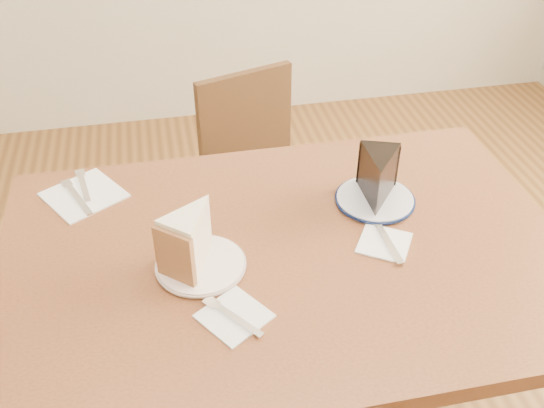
{
  "coord_description": "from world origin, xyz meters",
  "views": [
    {
      "loc": [
        -0.22,
        -0.93,
        1.6
      ],
      "look_at": [
        -0.01,
        0.09,
        0.8
      ],
      "focal_mm": 40.0,
      "sensor_mm": 36.0,
      "label": 1
    }
  ],
  "objects_px": {
    "plate_cream": "(201,265)",
    "table": "(286,282)",
    "carrot_cake": "(194,238)",
    "chair_far": "(264,184)",
    "plate_navy": "(375,200)",
    "chocolate_cake": "(378,181)"
  },
  "relations": [
    {
      "from": "chocolate_cake",
      "to": "chair_far",
      "type": "bearing_deg",
      "value": -54.75
    },
    {
      "from": "chair_far",
      "to": "plate_cream",
      "type": "bearing_deg",
      "value": 51.14
    },
    {
      "from": "table",
      "to": "plate_navy",
      "type": "distance_m",
      "value": 0.29
    },
    {
      "from": "plate_cream",
      "to": "chocolate_cake",
      "type": "height_order",
      "value": "chocolate_cake"
    },
    {
      "from": "chair_far",
      "to": "chocolate_cake",
      "type": "xyz_separation_m",
      "value": [
        0.16,
        -0.56,
        0.37
      ]
    },
    {
      "from": "plate_cream",
      "to": "table",
      "type": "bearing_deg",
      "value": 6.41
    },
    {
      "from": "carrot_cake",
      "to": "chocolate_cake",
      "type": "distance_m",
      "value": 0.44
    },
    {
      "from": "plate_navy",
      "to": "chocolate_cake",
      "type": "distance_m",
      "value": 0.06
    },
    {
      "from": "table",
      "to": "plate_navy",
      "type": "xyz_separation_m",
      "value": [
        0.24,
        0.12,
        0.1
      ]
    },
    {
      "from": "chair_far",
      "to": "carrot_cake",
      "type": "height_order",
      "value": "carrot_cake"
    },
    {
      "from": "chocolate_cake",
      "to": "carrot_cake",
      "type": "bearing_deg",
      "value": 35.51
    },
    {
      "from": "table",
      "to": "chair_far",
      "type": "relative_size",
      "value": 1.52
    },
    {
      "from": "plate_cream",
      "to": "chocolate_cake",
      "type": "relative_size",
      "value": 1.37
    },
    {
      "from": "plate_cream",
      "to": "carrot_cake",
      "type": "height_order",
      "value": "carrot_cake"
    },
    {
      "from": "plate_cream",
      "to": "carrot_cake",
      "type": "bearing_deg",
      "value": 121.79
    },
    {
      "from": "plate_navy",
      "to": "plate_cream",
      "type": "bearing_deg",
      "value": -161.44
    },
    {
      "from": "table",
      "to": "carrot_cake",
      "type": "distance_m",
      "value": 0.25
    },
    {
      "from": "carrot_cake",
      "to": "chocolate_cake",
      "type": "relative_size",
      "value": 0.92
    },
    {
      "from": "plate_navy",
      "to": "chocolate_cake",
      "type": "bearing_deg",
      "value": -103.39
    },
    {
      "from": "table",
      "to": "carrot_cake",
      "type": "relative_size",
      "value": 10.15
    },
    {
      "from": "chair_far",
      "to": "plate_navy",
      "type": "xyz_separation_m",
      "value": [
        0.16,
        -0.55,
        0.32
      ]
    },
    {
      "from": "carrot_cake",
      "to": "chocolate_cake",
      "type": "xyz_separation_m",
      "value": [
        0.43,
        0.12,
        -0.0
      ]
    }
  ]
}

